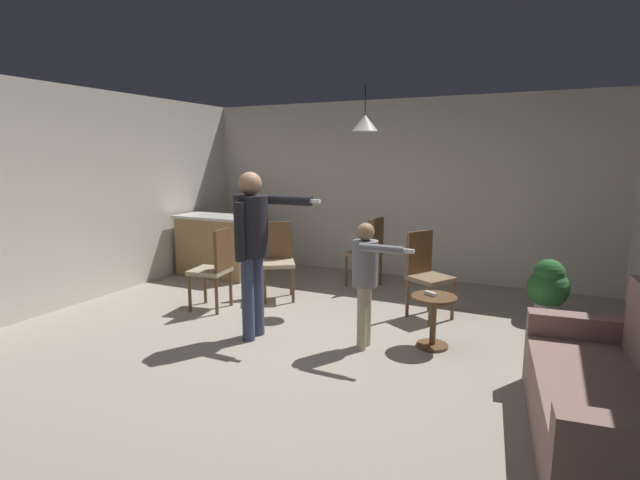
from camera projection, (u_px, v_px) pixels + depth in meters
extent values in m
plane|color=#9E9384|center=(299.00, 344.00, 4.80)|extent=(7.68, 7.68, 0.00)
cube|color=silver|center=(395.00, 189.00, 7.41)|extent=(6.40, 0.10, 2.70)
cube|color=silver|center=(69.00, 197.00, 5.91)|extent=(0.10, 6.40, 2.70)
cube|color=#8C6B60|center=(606.00, 417.00, 3.03)|extent=(1.00, 1.52, 0.45)
cube|color=#8C6B60|center=(584.00, 354.00, 3.77)|extent=(0.86, 0.27, 0.63)
cylinder|color=brown|center=(628.00, 395.00, 3.70)|extent=(0.05, 0.05, 0.06)
cylinder|color=brown|center=(536.00, 382.00, 3.91)|extent=(0.05, 0.05, 0.06)
cube|color=#99754C|center=(218.00, 247.00, 7.48)|extent=(1.20, 0.60, 0.91)
cube|color=beige|center=(217.00, 217.00, 7.39)|extent=(1.26, 0.66, 0.04)
cylinder|color=brown|center=(434.00, 298.00, 4.63)|extent=(0.44, 0.44, 0.03)
cylinder|color=brown|center=(433.00, 323.00, 4.67)|extent=(0.06, 0.06, 0.49)
cylinder|color=brown|center=(432.00, 345.00, 4.71)|extent=(0.31, 0.31, 0.03)
cylinder|color=#384260|center=(258.00, 295.00, 4.98)|extent=(0.13, 0.13, 0.86)
cylinder|color=#384260|center=(248.00, 299.00, 4.82)|extent=(0.13, 0.13, 0.86)
cylinder|color=black|center=(251.00, 226.00, 4.77)|extent=(0.34, 0.34, 0.61)
sphere|color=#9E7556|center=(250.00, 184.00, 4.70)|extent=(0.23, 0.23, 0.23)
cylinder|color=black|center=(286.00, 200.00, 4.78)|extent=(0.57, 0.11, 0.10)
cube|color=white|center=(314.00, 201.00, 4.64)|extent=(0.13, 0.04, 0.04)
cylinder|color=black|center=(240.00, 232.00, 4.60)|extent=(0.10, 0.10, 0.57)
cylinder|color=tan|center=(367.00, 315.00, 4.71)|extent=(0.09, 0.09, 0.62)
cylinder|color=tan|center=(362.00, 319.00, 4.60)|extent=(0.09, 0.09, 0.62)
cylinder|color=slate|center=(365.00, 263.00, 4.56)|extent=(0.25, 0.25, 0.44)
sphere|color=#9E7556|center=(366.00, 232.00, 4.51)|extent=(0.17, 0.17, 0.17)
cylinder|color=slate|center=(370.00, 263.00, 4.69)|extent=(0.07, 0.07, 0.42)
cylinder|color=slate|center=(381.00, 249.00, 4.31)|extent=(0.42, 0.08, 0.07)
cube|color=white|center=(407.00, 251.00, 4.21)|extent=(0.13, 0.04, 0.04)
cylinder|color=brown|center=(291.00, 278.00, 6.46)|extent=(0.04, 0.04, 0.45)
cylinder|color=brown|center=(264.00, 279.00, 6.41)|extent=(0.04, 0.04, 0.45)
cylinder|color=brown|center=(293.00, 285.00, 6.10)|extent=(0.04, 0.04, 0.45)
cylinder|color=brown|center=(265.00, 286.00, 6.06)|extent=(0.04, 0.04, 0.45)
cube|color=tan|center=(278.00, 264.00, 6.21)|extent=(0.58, 0.58, 0.05)
cube|color=brown|center=(277.00, 240.00, 6.35)|extent=(0.34, 0.24, 0.50)
cylinder|color=brown|center=(429.00, 293.00, 5.75)|extent=(0.04, 0.04, 0.45)
cylinder|color=brown|center=(407.00, 298.00, 5.56)|extent=(0.04, 0.04, 0.45)
cylinder|color=brown|center=(453.00, 301.00, 5.46)|extent=(0.04, 0.04, 0.45)
cylinder|color=brown|center=(430.00, 306.00, 5.26)|extent=(0.04, 0.04, 0.45)
cube|color=#7F664C|center=(431.00, 278.00, 5.47)|extent=(0.58, 0.58, 0.05)
cube|color=brown|center=(419.00, 252.00, 5.57)|extent=(0.23, 0.34, 0.50)
cylinder|color=brown|center=(368.00, 275.00, 6.65)|extent=(0.04, 0.04, 0.45)
cylinder|color=brown|center=(381.00, 270.00, 6.94)|extent=(0.04, 0.04, 0.45)
cylinder|color=brown|center=(346.00, 271.00, 6.86)|extent=(0.04, 0.04, 0.45)
cylinder|color=brown|center=(359.00, 267.00, 7.15)|extent=(0.04, 0.04, 0.45)
cube|color=#7F664C|center=(364.00, 254.00, 6.86)|extent=(0.49, 0.49, 0.05)
cube|color=brown|center=(376.00, 236.00, 6.70)|extent=(0.11, 0.38, 0.50)
cylinder|color=brown|center=(217.00, 296.00, 5.64)|extent=(0.04, 0.04, 0.45)
cylinder|color=brown|center=(231.00, 288.00, 5.98)|extent=(0.04, 0.04, 0.45)
cylinder|color=brown|center=(190.00, 294.00, 5.74)|extent=(0.04, 0.04, 0.45)
cylinder|color=brown|center=(205.00, 286.00, 6.08)|extent=(0.04, 0.04, 0.45)
cube|color=tan|center=(210.00, 271.00, 5.82)|extent=(0.48, 0.48, 0.05)
cube|color=brown|center=(223.00, 250.00, 5.72)|extent=(0.10, 0.38, 0.50)
cylinder|color=#B7B2AD|center=(546.00, 310.00, 5.50)|extent=(0.27, 0.27, 0.21)
sphere|color=#2D6B33|center=(548.00, 288.00, 5.46)|extent=(0.46, 0.46, 0.46)
sphere|color=#2D6B33|center=(549.00, 274.00, 5.43)|extent=(0.34, 0.34, 0.34)
cube|color=white|center=(431.00, 294.00, 4.64)|extent=(0.13, 0.09, 0.04)
cone|color=silver|center=(365.00, 123.00, 5.79)|extent=(0.32, 0.32, 0.20)
cylinder|color=black|center=(365.00, 100.00, 5.74)|extent=(0.01, 0.01, 0.36)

